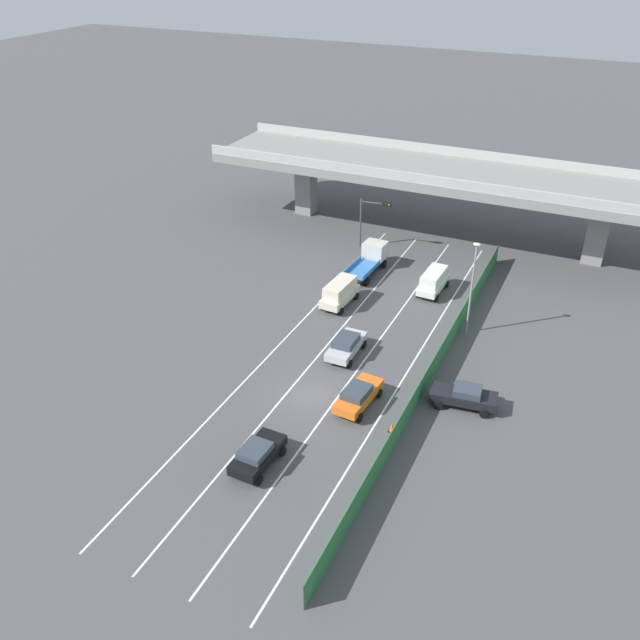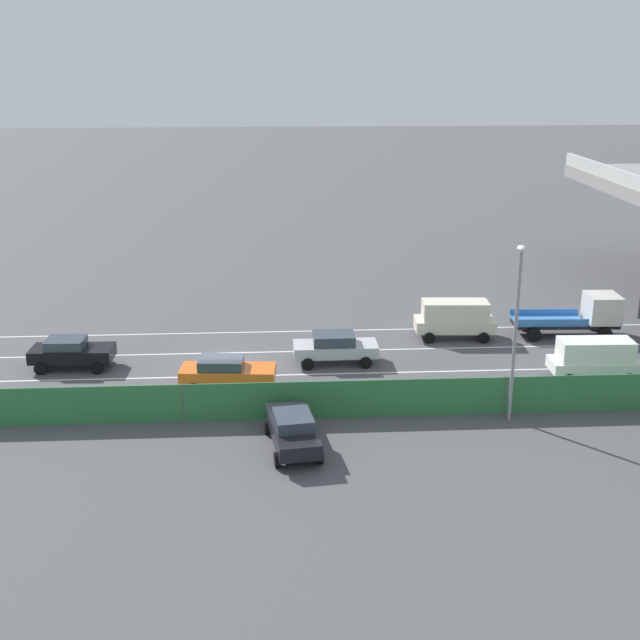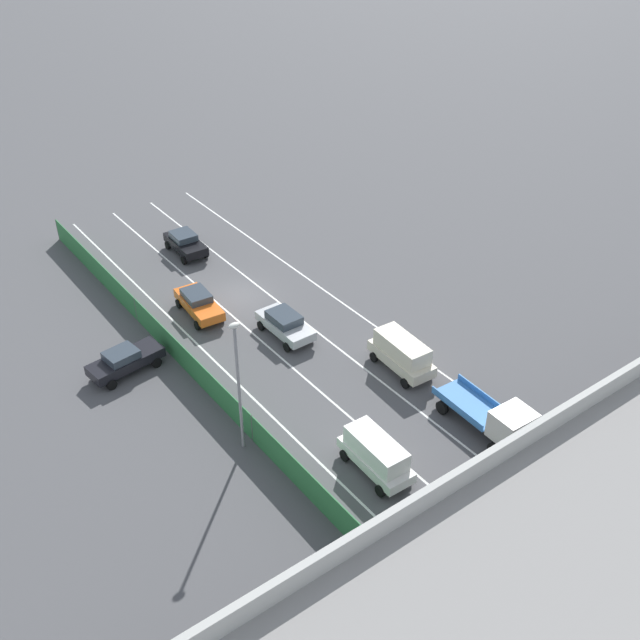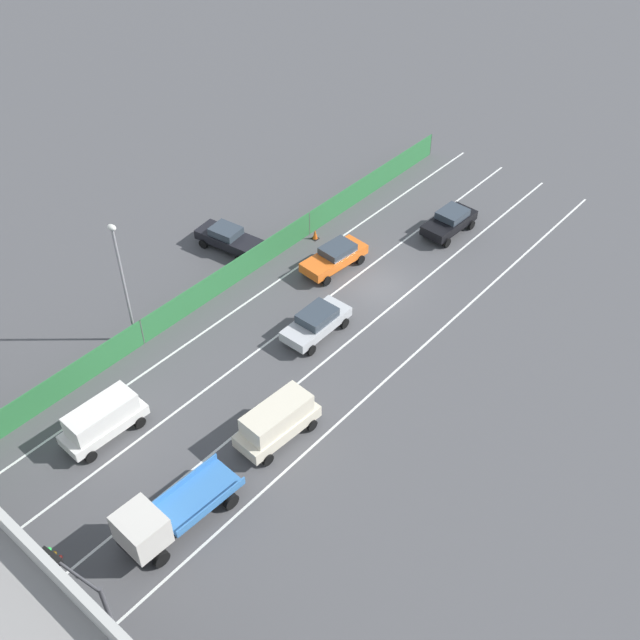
{
  "view_description": "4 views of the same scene",
  "coord_description": "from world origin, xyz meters",
  "px_view_note": "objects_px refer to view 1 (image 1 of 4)",
  "views": [
    {
      "loc": [
        17.04,
        -35.41,
        29.5
      ],
      "look_at": [
        -2.41,
        6.61,
        2.16
      ],
      "focal_mm": 38.31,
      "sensor_mm": 36.0,
      "label": 1
    },
    {
      "loc": [
        41.85,
        2.56,
        15.79
      ],
      "look_at": [
        -0.96,
        5.19,
        2.06
      ],
      "focal_mm": 46.96,
      "sensor_mm": 36.0,
      "label": 2
    },
    {
      "loc": [
        22.09,
        39.4,
        28.07
      ],
      "look_at": [
        -0.99,
        8.21,
        1.98
      ],
      "focal_mm": 41.85,
      "sensor_mm": 36.0,
      "label": 3
    },
    {
      "loc": [
        -21.71,
        30.97,
        30.44
      ],
      "look_at": [
        0.14,
        5.6,
        0.84
      ],
      "focal_mm": 42.85,
      "sensor_mm": 36.0,
      "label": 4
    }
  ],
  "objects_px": {
    "car_taxi_orange": "(358,395)",
    "car_van_cream": "(340,292)",
    "car_sedan_black": "(257,454)",
    "parked_sedan_dark": "(464,396)",
    "car_sedan_silver": "(346,345)",
    "flatbed_truck_blue": "(371,257)",
    "traffic_light": "(371,214)",
    "traffic_cone": "(392,427)",
    "car_van_white": "(433,280)",
    "street_lamp": "(473,280)"
  },
  "relations": [
    {
      "from": "car_sedan_black",
      "to": "parked_sedan_dark",
      "type": "height_order",
      "value": "car_sedan_black"
    },
    {
      "from": "car_sedan_silver",
      "to": "traffic_light",
      "type": "xyz_separation_m",
      "value": [
        -5.63,
        19.68,
        2.78
      ]
    },
    {
      "from": "flatbed_truck_blue",
      "to": "parked_sedan_dark",
      "type": "distance_m",
      "value": 22.19
    },
    {
      "from": "car_taxi_orange",
      "to": "car_sedan_silver",
      "type": "bearing_deg",
      "value": 120.35
    },
    {
      "from": "car_sedan_silver",
      "to": "car_sedan_black",
      "type": "height_order",
      "value": "car_sedan_silver"
    },
    {
      "from": "car_taxi_orange",
      "to": "car_sedan_black",
      "type": "bearing_deg",
      "value": -112.24
    },
    {
      "from": "car_taxi_orange",
      "to": "parked_sedan_dark",
      "type": "distance_m",
      "value": 7.38
    },
    {
      "from": "flatbed_truck_blue",
      "to": "traffic_light",
      "type": "bearing_deg",
      "value": 111.7
    },
    {
      "from": "car_sedan_silver",
      "to": "car_van_white",
      "type": "bearing_deg",
      "value": 76.31
    },
    {
      "from": "car_sedan_black",
      "to": "flatbed_truck_blue",
      "type": "distance_m",
      "value": 28.97
    },
    {
      "from": "car_van_cream",
      "to": "traffic_cone",
      "type": "xyz_separation_m",
      "value": [
        10.03,
        -14.43,
        -0.9
      ]
    },
    {
      "from": "car_sedan_silver",
      "to": "flatbed_truck_blue",
      "type": "distance_m",
      "value": 15.36
    },
    {
      "from": "car_sedan_silver",
      "to": "flatbed_truck_blue",
      "type": "bearing_deg",
      "value": 104.03
    },
    {
      "from": "flatbed_truck_blue",
      "to": "street_lamp",
      "type": "distance_m",
      "value": 14.17
    },
    {
      "from": "car_van_cream",
      "to": "car_sedan_black",
      "type": "distance_m",
      "value": 21.36
    },
    {
      "from": "parked_sedan_dark",
      "to": "traffic_light",
      "type": "bearing_deg",
      "value": 125.1
    },
    {
      "from": "car_taxi_orange",
      "to": "car_van_cream",
      "type": "bearing_deg",
      "value": 118.4
    },
    {
      "from": "car_van_cream",
      "to": "parked_sedan_dark",
      "type": "distance_m",
      "value": 16.79
    },
    {
      "from": "car_sedan_black",
      "to": "street_lamp",
      "type": "bearing_deg",
      "value": 69.74
    },
    {
      "from": "traffic_cone",
      "to": "traffic_light",
      "type": "bearing_deg",
      "value": 114.06
    },
    {
      "from": "car_sedan_silver",
      "to": "traffic_light",
      "type": "bearing_deg",
      "value": 105.96
    },
    {
      "from": "street_lamp",
      "to": "traffic_cone",
      "type": "distance_m",
      "value": 15.22
    },
    {
      "from": "car_van_cream",
      "to": "flatbed_truck_blue",
      "type": "distance_m",
      "value": 7.67
    },
    {
      "from": "car_van_cream",
      "to": "traffic_light",
      "type": "bearing_deg",
      "value": 98.99
    },
    {
      "from": "car_sedan_black",
      "to": "traffic_light",
      "type": "bearing_deg",
      "value": 99.36
    },
    {
      "from": "flatbed_truck_blue",
      "to": "car_van_white",
      "type": "bearing_deg",
      "value": -16.37
    },
    {
      "from": "traffic_cone",
      "to": "car_sedan_silver",
      "type": "bearing_deg",
      "value": 131.5
    },
    {
      "from": "flatbed_truck_blue",
      "to": "parked_sedan_dark",
      "type": "relative_size",
      "value": 1.28
    },
    {
      "from": "car_sedan_silver",
      "to": "flatbed_truck_blue",
      "type": "height_order",
      "value": "flatbed_truck_blue"
    },
    {
      "from": "flatbed_truck_blue",
      "to": "car_taxi_orange",
      "type": "bearing_deg",
      "value": -71.15
    },
    {
      "from": "car_sedan_black",
      "to": "parked_sedan_dark",
      "type": "distance_m",
      "value": 15.15
    },
    {
      "from": "car_sedan_black",
      "to": "traffic_light",
      "type": "distance_m",
      "value": 34.09
    },
    {
      "from": "flatbed_truck_blue",
      "to": "car_sedan_silver",
      "type": "bearing_deg",
      "value": -75.97
    },
    {
      "from": "car_van_white",
      "to": "traffic_light",
      "type": "distance_m",
      "value": 11.37
    },
    {
      "from": "car_sedan_silver",
      "to": "car_sedan_black",
      "type": "relative_size",
      "value": 1.04
    },
    {
      "from": "car_van_white",
      "to": "street_lamp",
      "type": "distance_m",
      "value": 8.06
    },
    {
      "from": "parked_sedan_dark",
      "to": "street_lamp",
      "type": "height_order",
      "value": "street_lamp"
    },
    {
      "from": "flatbed_truck_blue",
      "to": "street_lamp",
      "type": "xyz_separation_m",
      "value": [
        11.42,
        -7.61,
        3.53
      ]
    },
    {
      "from": "car_van_white",
      "to": "flatbed_truck_blue",
      "type": "distance_m",
      "value": 7.15
    },
    {
      "from": "car_sedan_silver",
      "to": "traffic_light",
      "type": "distance_m",
      "value": 20.66
    },
    {
      "from": "car_taxi_orange",
      "to": "car_van_white",
      "type": "bearing_deg",
      "value": 90.42
    },
    {
      "from": "car_taxi_orange",
      "to": "flatbed_truck_blue",
      "type": "xyz_separation_m",
      "value": [
        -7.0,
        20.49,
        0.37
      ]
    },
    {
      "from": "car_sedan_black",
      "to": "flatbed_truck_blue",
      "type": "bearing_deg",
      "value": 97.18
    },
    {
      "from": "car_sedan_black",
      "to": "car_taxi_orange",
      "type": "relative_size",
      "value": 0.9
    },
    {
      "from": "car_sedan_black",
      "to": "parked_sedan_dark",
      "type": "xyz_separation_m",
      "value": [
        10.09,
        11.29,
        -0.02
      ]
    },
    {
      "from": "car_van_white",
      "to": "car_taxi_orange",
      "type": "bearing_deg",
      "value": -89.58
    },
    {
      "from": "parked_sedan_dark",
      "to": "traffic_cone",
      "type": "xyz_separation_m",
      "value": [
        -3.62,
        -4.66,
        -0.54
      ]
    },
    {
      "from": "street_lamp",
      "to": "car_van_white",
      "type": "bearing_deg",
      "value": 129.17
    },
    {
      "from": "traffic_cone",
      "to": "car_van_white",
      "type": "bearing_deg",
      "value": 99.15
    },
    {
      "from": "car_sedan_silver",
      "to": "street_lamp",
      "type": "xyz_separation_m",
      "value": [
        7.7,
        7.29,
        3.89
      ]
    }
  ]
}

